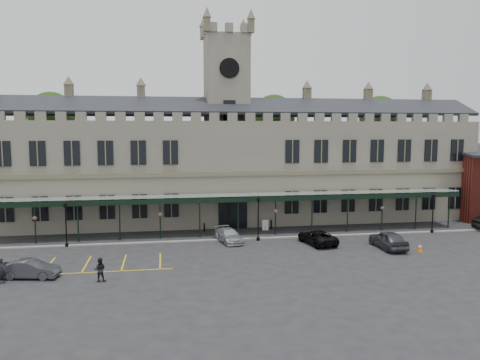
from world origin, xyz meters
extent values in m
plane|color=black|center=(0.00, 0.00, 0.00)|extent=(140.00, 140.00, 0.00)
cube|color=#696457|center=(0.00, 16.00, 6.00)|extent=(60.00, 10.00, 12.00)
cube|color=brown|center=(0.00, 10.82, 6.20)|extent=(60.00, 0.35, 0.50)
cube|color=black|center=(0.00, 13.50, 13.80)|extent=(60.00, 4.77, 2.20)
cube|color=black|center=(0.00, 18.50, 13.80)|extent=(60.00, 4.77, 2.20)
cube|color=black|center=(0.00, 10.90, 1.90)|extent=(3.20, 0.18, 3.80)
cube|color=#696457|center=(0.00, 16.00, 11.00)|extent=(5.00, 5.00, 22.00)
cylinder|color=silver|center=(0.00, 13.44, 18.00)|extent=(2.20, 0.12, 2.20)
cylinder|color=black|center=(0.00, 13.37, 18.00)|extent=(2.30, 0.04, 2.30)
cube|color=black|center=(0.00, 13.44, 13.00)|extent=(1.40, 0.12, 2.80)
cube|color=#8C9E93|center=(0.00, 9.00, 4.10)|extent=(50.00, 4.00, 0.40)
cube|color=black|center=(0.00, 7.00, 3.85)|extent=(50.00, 0.18, 0.50)
cube|color=gray|center=(0.00, 5.50, 0.06)|extent=(60.00, 0.40, 0.12)
cylinder|color=#332314|center=(-22.00, 25.00, 6.00)|extent=(0.70, 0.70, 12.00)
sphere|color=black|center=(-22.00, 25.00, 13.00)|extent=(6.00, 6.00, 6.00)
cylinder|color=#332314|center=(8.00, 25.00, 6.00)|extent=(0.70, 0.70, 12.00)
sphere|color=black|center=(8.00, 25.00, 13.00)|extent=(6.00, 6.00, 6.00)
cylinder|color=#332314|center=(24.00, 25.00, 6.00)|extent=(0.70, 0.70, 12.00)
sphere|color=black|center=(24.00, 25.00, 13.00)|extent=(6.00, 6.00, 6.00)
cylinder|color=black|center=(-16.77, 5.41, 0.14)|extent=(0.34, 0.34, 0.29)
cylinder|color=black|center=(-16.77, 5.41, 1.92)|extent=(0.11, 0.11, 3.83)
cube|color=black|center=(-16.77, 5.41, 3.98)|extent=(0.27, 0.27, 0.38)
cone|color=black|center=(-16.77, 5.41, 4.31)|extent=(0.42, 0.42, 0.29)
cylinder|color=black|center=(1.65, 4.85, 0.15)|extent=(0.36, 0.36, 0.30)
cylinder|color=black|center=(1.65, 4.85, 1.98)|extent=(0.12, 0.12, 3.95)
cube|color=black|center=(1.65, 4.85, 4.10)|extent=(0.28, 0.28, 0.40)
cone|color=black|center=(1.65, 4.85, 4.45)|extent=(0.43, 0.43, 0.30)
cylinder|color=black|center=(20.88, 5.33, 0.14)|extent=(0.34, 0.34, 0.28)
cylinder|color=black|center=(20.88, 5.33, 1.89)|extent=(0.11, 0.11, 3.79)
cube|color=black|center=(20.88, 5.33, 3.93)|extent=(0.27, 0.27, 0.38)
cone|color=black|center=(20.88, 5.33, 4.26)|extent=(0.42, 0.42, 0.28)
cube|color=orange|center=(15.27, -1.83, 0.02)|extent=(0.41, 0.41, 0.04)
cone|color=orange|center=(15.27, -1.83, 0.38)|extent=(0.48, 0.48, 0.76)
cylinder|color=silver|center=(15.27, -1.83, 0.49)|extent=(0.31, 0.31, 0.11)
cylinder|color=black|center=(3.37, 9.32, 0.25)|extent=(0.06, 0.06, 0.49)
cube|color=silver|center=(3.37, 9.32, 0.59)|extent=(0.69, 0.17, 1.18)
cylinder|color=black|center=(-3.31, 9.90, 0.47)|extent=(0.17, 0.17, 0.93)
cylinder|color=black|center=(4.21, 10.10, 0.49)|extent=(0.18, 0.18, 0.99)
imported|color=#373A3F|center=(-17.50, -4.10, 0.69)|extent=(4.37, 2.21, 1.38)
imported|color=#A5A8AD|center=(-1.35, 4.70, 0.65)|extent=(2.84, 4.81, 1.31)
imported|color=black|center=(7.00, 2.48, 0.68)|extent=(3.17, 5.25, 1.36)
imported|color=#373A3F|center=(13.00, -0.20, 0.84)|extent=(2.04, 4.95, 1.68)
imported|color=black|center=(-19.20, -5.09, 0.94)|extent=(0.81, 0.79, 1.87)
imported|color=black|center=(-12.30, -5.77, 0.89)|extent=(0.88, 0.70, 1.77)
camera|label=1|loc=(-7.61, -40.11, 11.01)|focal=35.00mm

